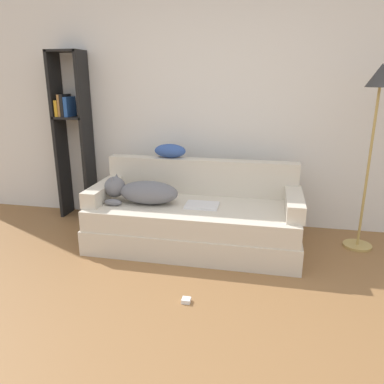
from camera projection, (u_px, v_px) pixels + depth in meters
The scene contains 12 objects.
ground_plane at pixel (158, 355), 2.20m from camera, with size 20.00×20.00×0.00m, color olive.
wall_back at pixel (217, 99), 3.93m from camera, with size 6.87×0.06×2.70m.
couch at pixel (194, 225), 3.58m from camera, with size 1.97×0.87×0.42m.
couch_backrest at pixel (201, 176), 3.81m from camera, with size 1.93×0.15×0.36m.
couch_arm_left at pixel (103, 191), 3.67m from camera, with size 0.15×0.68×0.15m.
couch_arm_right at pixel (294, 203), 3.32m from camera, with size 0.15×0.68×0.15m.
dog at pixel (141, 191), 3.53m from camera, with size 0.72×0.32×0.26m.
laptop at pixel (202, 205), 3.47m from camera, with size 0.31×0.24×0.02m.
throw_pillow at pixel (170, 151), 3.82m from camera, with size 0.32×0.18×0.14m.
bookshelf at pixel (72, 129), 4.17m from camera, with size 0.37×0.26×1.84m.
floor_lamp at pixel (377, 104), 3.22m from camera, with size 0.26×0.26×1.68m.
power_adapter at pixel (186, 300), 2.72m from camera, with size 0.06×0.06×0.03m.
Camera 1 is at (0.57, -1.74, 1.57)m, focal length 35.00 mm.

